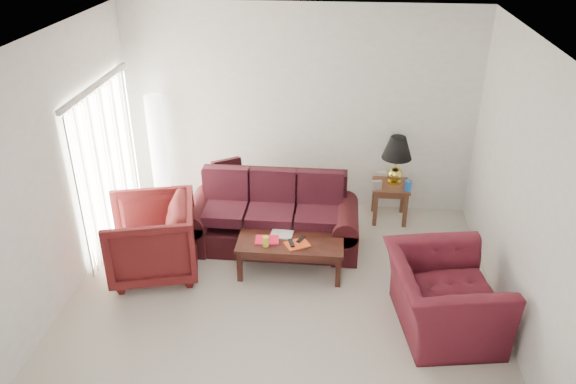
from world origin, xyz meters
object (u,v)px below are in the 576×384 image
object	(u,v)px
armchair_left	(152,239)
armchair_right	(443,296)
end_table	(389,202)
sofa	(272,214)
coffee_table	(291,255)
floor_lamp	(159,153)

from	to	relation	value
armchair_left	armchair_right	xyz separation A→B (m)	(3.42, -0.71, -0.07)
armchair_right	end_table	bearing A→B (deg)	0.53
sofa	armchair_right	xyz separation A→B (m)	(2.03, -1.47, -0.06)
sofa	armchair_left	world-z (taller)	armchair_left
end_table	armchair_right	xyz separation A→B (m)	(0.41, -2.32, 0.13)
end_table	armchair_left	distance (m)	3.42
armchair_right	coffee_table	world-z (taller)	armchair_right
armchair_right	floor_lamp	bearing A→B (deg)	48.50
sofa	armchair_left	size ratio (longest dim) A/B	2.17
floor_lamp	armchair_right	distance (m)	4.50
armchair_left	armchair_right	bearing A→B (deg)	63.67
armchair_right	coffee_table	bearing A→B (deg)	53.07
end_table	coffee_table	world-z (taller)	end_table
end_table	armchair_right	bearing A→B (deg)	-79.99
coffee_table	end_table	bearing A→B (deg)	41.08
sofa	floor_lamp	distance (m)	2.03
end_table	armchair_left	bearing A→B (deg)	-151.83
coffee_table	floor_lamp	bearing A→B (deg)	138.05
sofa	end_table	world-z (taller)	sofa
floor_lamp	armchair_right	bearing A→B (deg)	-32.02
floor_lamp	coffee_table	xyz separation A→B (m)	(2.08, -1.48, -0.66)
armchair_left	armchair_right	size ratio (longest dim) A/B	0.84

